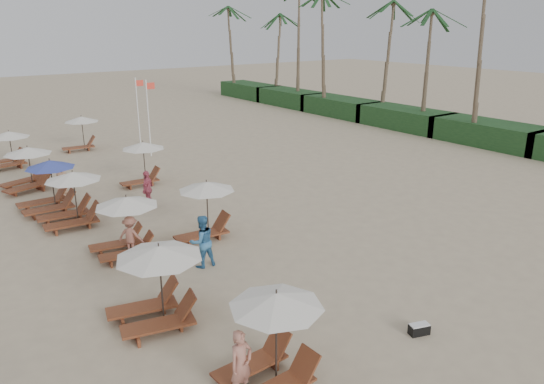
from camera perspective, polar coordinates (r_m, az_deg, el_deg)
ground at (r=18.84m, az=4.89°, el=-7.45°), size 160.00×160.00×0.00m
shrub_hedge at (r=43.61m, az=14.50°, el=7.90°), size 3.20×53.00×1.60m
lounger_station_0 at (r=12.34m, az=-0.41°, el=-16.14°), size 2.55×2.23×2.33m
lounger_station_1 at (r=14.94m, az=-12.97°, el=-10.00°), size 2.76×2.45×2.31m
lounger_station_2 at (r=19.49m, az=-16.16°, el=-3.57°), size 2.58×2.29×2.19m
lounger_station_3 at (r=23.14m, az=-21.54°, el=-0.92°), size 2.77×2.31×2.27m
lounger_station_4 at (r=25.31m, az=-23.68°, el=0.31°), size 2.68×2.16×2.32m
lounger_station_5 at (r=29.10m, az=-25.68°, el=2.24°), size 2.82×2.66×2.17m
lounger_station_6 at (r=34.18m, az=-27.28°, el=4.16°), size 2.70×2.30×2.12m
inland_station_0 at (r=20.30m, az=-7.52°, el=-1.64°), size 2.83×2.24×2.22m
inland_station_1 at (r=27.80m, az=-14.22°, el=3.54°), size 2.69×2.24×2.22m
inland_station_2 at (r=36.83m, az=-20.46°, el=6.39°), size 2.76×2.24×2.22m
beachgoer_near at (r=12.20m, az=-3.43°, el=-18.47°), size 0.67×0.50×1.68m
beachgoer_mid_a at (r=18.06m, az=-7.75°, el=-5.42°), size 0.95×0.75×1.89m
beachgoer_mid_b at (r=19.55m, az=-15.35°, el=-4.68°), size 1.06×1.09×1.49m
beachgoer_far_a at (r=24.36m, az=-13.59°, el=0.33°), size 1.02×1.03×1.75m
beachgoer_far_b at (r=27.50m, az=-22.27°, el=1.37°), size 0.93×0.95×1.64m
duffel_bag at (r=15.14m, az=15.95°, el=-14.35°), size 0.61×0.44×0.31m
flag_pole_near at (r=33.59m, az=-13.46°, el=8.31°), size 0.60×0.08×4.83m
flag_pole_far at (r=37.66m, az=-14.59°, el=9.05°), size 0.60×0.08×4.59m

